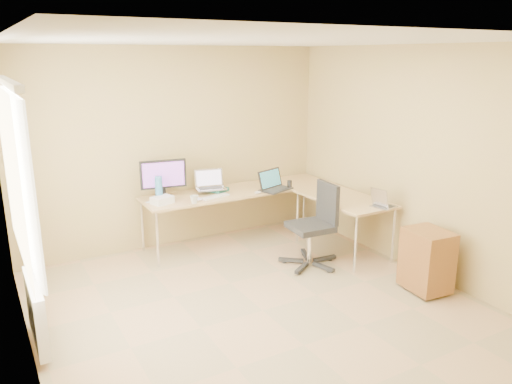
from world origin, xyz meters
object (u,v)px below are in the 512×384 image
desk_return (343,225)px  laptop_return (384,199)px  mug (194,200)px  water_bottle (159,189)px  desk_main (240,215)px  keyboard (215,197)px  monitor (164,179)px  laptop_center (210,180)px  desk_fan (160,185)px  office_chair (310,226)px  laptop_black (276,180)px  cabinet (427,260)px

desk_return → laptop_return: size_ratio=4.39×
mug → water_bottle: water_bottle is taller
desk_main → desk_return: (0.98, -1.00, 0.00)m
keyboard → monitor: bearing=139.3°
monitor → laptop_return: 2.72m
monitor → laptop_return: bearing=-29.4°
laptop_center → water_bottle: (-0.73, -0.06, -0.01)m
desk_main → water_bottle: size_ratio=8.28×
water_bottle → desk_fan: (0.09, 0.20, -0.01)m
water_bottle → laptop_return: 2.73m
desk_return → laptop_return: bearing=-74.8°
monitor → mug: size_ratio=5.52×
desk_return → office_chair: office_chair is taller
desk_return → laptop_black: bearing=127.0°
desk_fan → office_chair: desk_fan is taller
laptop_center → laptop_black: (0.81, -0.32, -0.04)m
desk_main → desk_fan: size_ratio=8.99×
mug → office_chair: size_ratio=0.10×
laptop_center → cabinet: size_ratio=0.58×
laptop_return → office_chair: size_ratio=0.29×
monitor → laptop_return: monitor is taller
mug → desk_fan: (-0.26, 0.50, 0.10)m
office_chair → keyboard: bearing=134.4°
monitor → desk_return: bearing=-20.8°
laptop_black → laptop_return: laptop_black is taller
laptop_center → desk_fan: 0.66m
monitor → water_bottle: 0.19m
mug → water_bottle: 0.47m
desk_main → laptop_return: (1.13, -1.55, 0.46)m
desk_main → desk_fan: desk_fan is taller
monitor → keyboard: monitor is taller
mug → desk_return: bearing=-21.8°
desk_return → water_bottle: bearing=154.6°
water_bottle → desk_fan: 0.22m
laptop_black → keyboard: size_ratio=1.09×
office_chair → water_bottle: bearing=146.8°
laptop_black → mug: laptop_black is taller
desk_return → laptop_black: size_ratio=3.02×
desk_fan → cabinet: desk_fan is taller
office_chair → cabinet: bearing=-55.6°
desk_main → keyboard: bearing=-158.2°
laptop_black → water_bottle: 1.56m
office_chair → cabinet: 1.38m
laptop_center → office_chair: size_ratio=0.37×
water_bottle → desk_return: bearing=-25.4°
desk_return → desk_fan: size_ratio=4.41×
monitor → desk_main: bearing=1.8°
laptop_center → laptop_return: bearing=-35.9°
laptop_black → mug: 1.20m
laptop_black → water_bottle: bearing=151.7°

